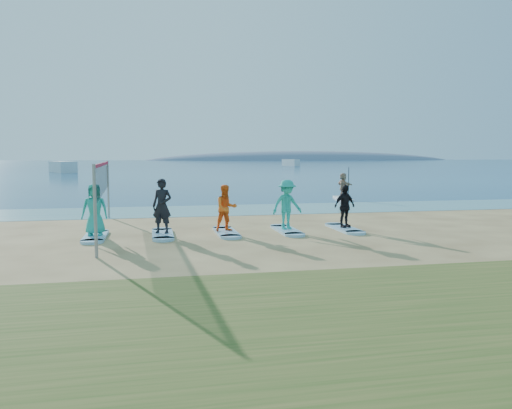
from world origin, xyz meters
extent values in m
plane|color=tan|center=(0.00, 0.00, 0.00)|extent=(600.00, 600.00, 0.00)
plane|color=teal|center=(0.00, 10.50, 0.01)|extent=(600.00, 600.00, 0.00)
plane|color=navy|center=(0.00, 160.00, 0.01)|extent=(600.00, 600.00, 0.00)
ellipsoid|color=slate|center=(95.00, 300.00, 0.00)|extent=(220.00, 56.00, 18.00)
cylinder|color=gray|center=(-4.93, -0.42, 1.25)|extent=(0.09, 0.09, 2.50)
cylinder|color=gray|center=(-5.32, 8.57, 1.25)|extent=(0.09, 0.09, 2.50)
cube|color=black|center=(-5.12, 4.08, 1.90)|extent=(0.42, 8.99, 1.00)
cube|color=#B5132E|center=(-5.12, 4.08, 2.42)|extent=(0.45, 8.99, 0.10)
cube|color=silver|center=(8.23, 15.05, 0.06)|extent=(1.17, 3.07, 0.12)
imported|color=tan|center=(8.23, 15.05, 0.89)|extent=(0.71, 1.49, 1.54)
cube|color=silver|center=(-17.59, 72.18, 0.00)|extent=(5.55, 8.49, 1.83)
cube|color=silver|center=(33.53, 116.01, 0.00)|extent=(3.44, 6.80, 1.79)
cube|color=#8FBFDD|center=(-5.31, 3.00, 0.04)|extent=(0.70, 2.20, 0.09)
imported|color=teal|center=(-5.31, 3.00, 0.94)|extent=(0.86, 0.58, 1.71)
cube|color=#8FBFDD|center=(-3.12, 3.00, 0.04)|extent=(0.70, 2.20, 0.09)
imported|color=black|center=(-3.12, 3.00, 1.02)|extent=(0.80, 0.68, 1.86)
cube|color=#8FBFDD|center=(-0.92, 3.00, 0.04)|extent=(0.70, 2.20, 0.09)
imported|color=orange|center=(-0.92, 3.00, 0.90)|extent=(0.88, 0.73, 1.62)
cube|color=#8FBFDD|center=(1.27, 3.00, 0.04)|extent=(0.70, 2.20, 0.09)
imported|color=teal|center=(1.27, 3.00, 0.98)|extent=(1.27, 0.91, 1.77)
cube|color=#8FBFDD|center=(3.47, 3.00, 0.04)|extent=(0.70, 2.20, 0.09)
imported|color=black|center=(3.47, 3.00, 0.87)|extent=(0.99, 0.66, 1.56)
camera|label=1|loc=(-3.46, -14.13, 2.71)|focal=35.00mm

